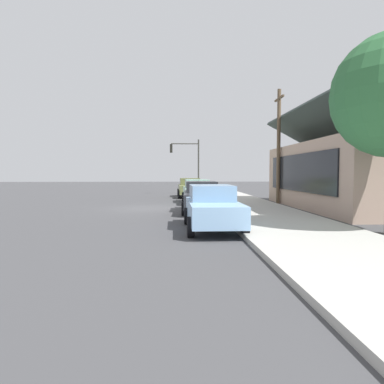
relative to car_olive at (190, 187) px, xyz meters
The scene contains 10 objects.
ground_plane 9.61m from the car_olive, 15.86° to the right, with size 120.00×120.00×0.00m, color #424244.
sidewalk_curb 9.71m from the car_olive, 17.94° to the left, with size 60.00×4.20×0.16m, color #B2AFA8.
car_olive is the anchor object (origin of this frame).
car_seafoam 5.71m from the car_olive, ahead, with size 4.81×2.01×1.59m.
car_charcoal 11.18m from the car_olive, ahead, with size 4.76×2.16×1.59m.
car_skyblue 16.74m from the car_olive, ahead, with size 4.61×1.98×1.59m.
storefront_building 13.57m from the car_olive, 43.83° to the left, with size 12.93×7.53×5.78m.
traffic_light_main 4.83m from the car_olive, behind, with size 0.37×2.79×5.20m.
utility_pole_wooden 9.08m from the car_olive, 40.84° to the left, with size 1.80×0.24×7.50m.
fire_hydrant_red 7.60m from the car_olive, 12.03° to the left, with size 0.22×0.22×0.71m.
Camera 1 is at (20.04, 1.43, 2.05)m, focal length 32.68 mm.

